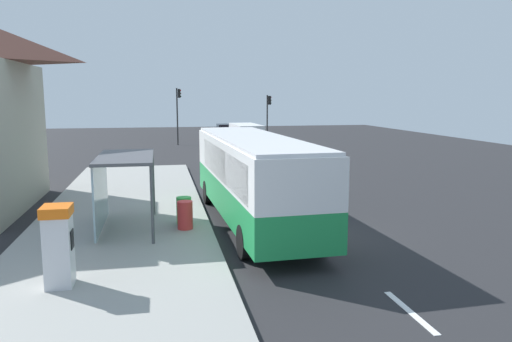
# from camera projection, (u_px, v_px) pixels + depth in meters

# --- Properties ---
(ground_plane) EXTENTS (56.00, 92.00, 0.04)m
(ground_plane) POSITION_uv_depth(u_px,v_px,m) (243.00, 173.00, 30.04)
(ground_plane) COLOR #262628
(sidewalk_platform) EXTENTS (6.20, 30.00, 0.18)m
(sidewalk_platform) POSITION_uv_depth(u_px,v_px,m) (120.00, 228.00, 17.16)
(sidewalk_platform) COLOR #999993
(sidewalk_platform) RESTS_ON ground
(lane_stripe_seg_0) EXTENTS (0.16, 2.20, 0.01)m
(lane_stripe_seg_0) POSITION_uv_depth(u_px,v_px,m) (410.00, 312.00, 10.69)
(lane_stripe_seg_0) COLOR silver
(lane_stripe_seg_0) RESTS_ON ground
(lane_stripe_seg_1) EXTENTS (0.16, 2.20, 0.01)m
(lane_stripe_seg_1) POSITION_uv_depth(u_px,v_px,m) (331.00, 244.00, 15.54)
(lane_stripe_seg_1) COLOR silver
(lane_stripe_seg_1) RESTS_ON ground
(lane_stripe_seg_2) EXTENTS (0.16, 2.20, 0.01)m
(lane_stripe_seg_2) POSITION_uv_depth(u_px,v_px,m) (290.00, 209.00, 20.39)
(lane_stripe_seg_2) COLOR silver
(lane_stripe_seg_2) RESTS_ON ground
(lane_stripe_seg_3) EXTENTS (0.16, 2.20, 0.01)m
(lane_stripe_seg_3) POSITION_uv_depth(u_px,v_px,m) (264.00, 187.00, 25.24)
(lane_stripe_seg_3) COLOR silver
(lane_stripe_seg_3) RESTS_ON ground
(lane_stripe_seg_4) EXTENTS (0.16, 2.20, 0.01)m
(lane_stripe_seg_4) POSITION_uv_depth(u_px,v_px,m) (247.00, 173.00, 30.09)
(lane_stripe_seg_4) COLOR silver
(lane_stripe_seg_4) RESTS_ON ground
(lane_stripe_seg_5) EXTENTS (0.16, 2.20, 0.01)m
(lane_stripe_seg_5) POSITION_uv_depth(u_px,v_px,m) (235.00, 162.00, 34.94)
(lane_stripe_seg_5) COLOR silver
(lane_stripe_seg_5) RESTS_ON ground
(lane_stripe_seg_6) EXTENTS (0.16, 2.20, 0.01)m
(lane_stripe_seg_6) POSITION_uv_depth(u_px,v_px,m) (225.00, 154.00, 39.79)
(lane_stripe_seg_6) COLOR silver
(lane_stripe_seg_6) RESTS_ON ground
(lane_stripe_seg_7) EXTENTS (0.16, 2.20, 0.01)m
(lane_stripe_seg_7) POSITION_uv_depth(u_px,v_px,m) (218.00, 148.00, 44.63)
(lane_stripe_seg_7) COLOR silver
(lane_stripe_seg_7) RESTS_ON ground
(bus) EXTENTS (2.94, 11.10, 3.21)m
(bus) POSITION_uv_depth(u_px,v_px,m) (253.00, 174.00, 17.75)
(bus) COLOR #1E8C47
(bus) RESTS_ON ground
(white_van) EXTENTS (2.17, 5.26, 2.30)m
(white_van) POSITION_uv_depth(u_px,v_px,m) (246.00, 136.00, 41.29)
(white_van) COLOR white
(white_van) RESTS_ON ground
(sedan_near) EXTENTS (1.84, 4.40, 1.52)m
(sedan_near) POSITION_uv_depth(u_px,v_px,m) (225.00, 131.00, 55.23)
(sedan_near) COLOR #A51919
(sedan_near) RESTS_ON ground
(ticket_machine) EXTENTS (0.66, 0.76, 1.94)m
(ticket_machine) POSITION_uv_depth(u_px,v_px,m) (59.00, 245.00, 11.56)
(ticket_machine) COLOR silver
(ticket_machine) RESTS_ON sidewalk_platform
(recycling_bin_red) EXTENTS (0.52, 0.52, 0.95)m
(recycling_bin_red) POSITION_uv_depth(u_px,v_px,m) (185.00, 215.00, 16.65)
(recycling_bin_red) COLOR red
(recycling_bin_red) RESTS_ON sidewalk_platform
(recycling_bin_green) EXTENTS (0.52, 0.52, 0.95)m
(recycling_bin_green) POSITION_uv_depth(u_px,v_px,m) (184.00, 210.00, 17.33)
(recycling_bin_green) COLOR green
(recycling_bin_green) RESTS_ON sidewalk_platform
(traffic_light_near_side) EXTENTS (0.49, 0.28, 4.73)m
(traffic_light_near_side) POSITION_uv_depth(u_px,v_px,m) (268.00, 111.00, 47.74)
(traffic_light_near_side) COLOR #2D2D2D
(traffic_light_near_side) RESTS_ON ground
(traffic_light_far_side) EXTENTS (0.49, 0.28, 5.38)m
(traffic_light_far_side) POSITION_uv_depth(u_px,v_px,m) (178.00, 107.00, 46.80)
(traffic_light_far_side) COLOR #2D2D2D
(traffic_light_far_side) RESTS_ON ground
(bus_shelter) EXTENTS (1.80, 4.00, 2.50)m
(bus_shelter) POSITION_uv_depth(u_px,v_px,m) (116.00, 173.00, 16.39)
(bus_shelter) COLOR #4C4C51
(bus_shelter) RESTS_ON sidewalk_platform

